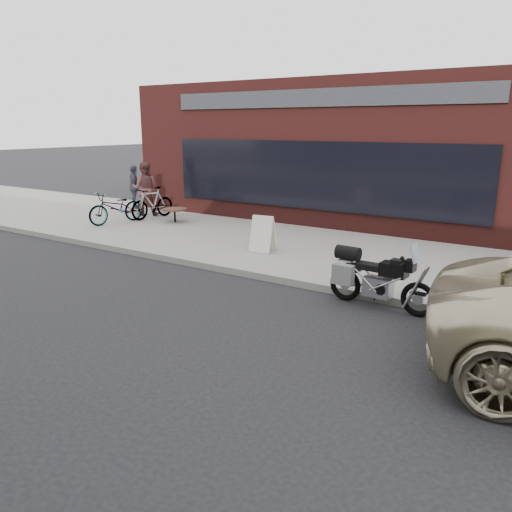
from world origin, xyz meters
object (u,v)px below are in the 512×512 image
Objects in this scene: cafe_patron_left at (145,189)px; motorcycle at (373,278)px; bicycle_front at (116,208)px; bicycle_rear at (152,203)px; sandwich_sign at (263,233)px; cafe_patron_right at (134,187)px; cafe_table at (175,210)px.

motorcycle is at bearing 124.32° from cafe_patron_left.
bicycle_rear is (0.36, 1.22, 0.02)m from bicycle_front.
bicycle_front is at bearing 168.26° from sandwich_sign.
sandwich_sign is 6.42m from cafe_patron_left.
motorcycle reaches higher than bicycle_rear.
cafe_patron_right is at bearing 160.12° from motorcycle.
cafe_table is 0.48× the size of cafe_patron_right.
bicycle_front is 2.93m from cafe_patron_right.
sandwich_sign is at bearing -20.82° from cafe_table.
bicycle_rear is 0.95× the size of cafe_patron_left.
sandwich_sign is (-3.49, 1.90, 0.05)m from motorcycle.
bicycle_front is 1.81m from cafe_table.
cafe_patron_right is at bearing 134.91° from bicycle_front.
cafe_patron_left is (-6.05, 2.09, 0.47)m from sandwich_sign.
cafe_table is at bearing 0.44° from bicycle_rear.
bicycle_rear is at bearing 161.62° from motorcycle.
motorcycle is at bearing -16.25° from bicycle_rear.
bicycle_front is 1.27m from bicycle_rear.
motorcycle is at bearing -34.92° from sandwich_sign.
motorcycle is 1.15× the size of bicycle_rear.
sandwich_sign is 4.65m from cafe_table.
cafe_table is at bearing 152.79° from sandwich_sign.
bicycle_front is (-9.26, 2.44, 0.11)m from motorcycle.
bicycle_rear is at bearing 83.67° from bicycle_front.
bicycle_front is 2.47× the size of cafe_table.
cafe_table is at bearing 132.70° from cafe_patron_left.
motorcycle is at bearing -4.81° from bicycle_front.
bicycle_rear is (-8.91, 3.66, 0.13)m from motorcycle.
bicycle_front reaches higher than sandwich_sign.
cafe_patron_right is (-1.67, 2.39, 0.30)m from bicycle_front.
cafe_table is 1.83m from cafe_patron_left.
cafe_patron_left is at bearing 161.27° from motorcycle.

